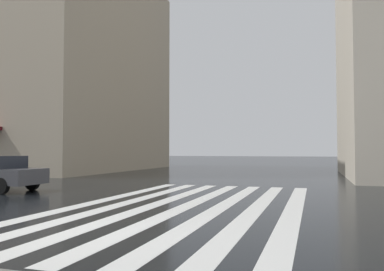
{
  "coord_description": "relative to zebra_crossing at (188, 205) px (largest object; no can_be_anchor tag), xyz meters",
  "views": [
    {
      "loc": [
        -6.92,
        -4.5,
        1.61
      ],
      "look_at": [
        6.44,
        -0.29,
        2.17
      ],
      "focal_mm": 36.22,
      "sensor_mm": 36.0,
      "label": 1
    }
  ],
  "objects": [
    {
      "name": "ground_plane",
      "position": [
        -4.0,
        0.95,
        -0.0
      ],
      "size": [
        220.0,
        220.0,
        0.0
      ],
      "primitive_type": "plane",
      "color": "black"
    },
    {
      "name": "zebra_crossing",
      "position": [
        0.0,
        0.0,
        0.0
      ],
      "size": [
        13.0,
        6.5,
        0.01
      ],
      "color": "silver",
      "rests_on": "ground_plane"
    }
  ]
}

